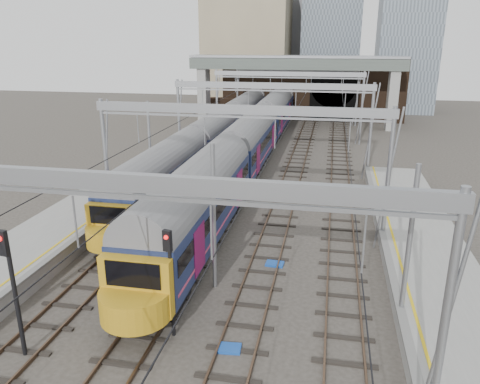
% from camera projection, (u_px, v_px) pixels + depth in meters
% --- Properties ---
extents(ground, '(160.00, 160.00, 0.00)m').
position_uv_depth(ground, '(204.00, 309.00, 20.53)').
color(ground, '#38332D').
rests_on(ground, ground).
extents(platform_left, '(4.32, 55.00, 1.12)m').
position_uv_depth(platform_left, '(29.00, 253.00, 24.55)').
color(platform_left, gray).
rests_on(platform_left, ground).
extents(platform_right, '(4.32, 47.00, 1.12)m').
position_uv_depth(platform_right, '(462.00, 347.00, 17.09)').
color(platform_right, gray).
rests_on(platform_right, ground).
extents(tracks, '(14.40, 80.00, 0.22)m').
position_uv_depth(tracks, '(258.00, 199.00, 34.51)').
color(tracks, '#4C3828').
rests_on(tracks, ground).
extents(overhead_line, '(16.80, 80.00, 8.00)m').
position_uv_depth(overhead_line, '(271.00, 99.00, 38.52)').
color(overhead_line, gray).
rests_on(overhead_line, ground).
extents(retaining_wall, '(28.00, 2.75, 9.00)m').
position_uv_depth(retaining_wall, '(308.00, 90.00, 67.34)').
color(retaining_wall, black).
rests_on(retaining_wall, ground).
extents(overbridge, '(28.00, 3.00, 9.25)m').
position_uv_depth(overbridge, '(296.00, 71.00, 61.16)').
color(overbridge, gray).
rests_on(overbridge, ground).
extents(city_skyline, '(37.50, 27.50, 60.00)m').
position_uv_depth(city_skyline, '(325.00, 3.00, 80.42)').
color(city_skyline, tan).
rests_on(city_skyline, ground).
extents(train_main, '(2.96, 68.41, 5.04)m').
position_uv_depth(train_main, '(264.00, 125.00, 49.57)').
color(train_main, black).
rests_on(train_main, ground).
extents(train_second, '(2.66, 61.61, 4.63)m').
position_uv_depth(train_second, '(232.00, 121.00, 52.83)').
color(train_second, black).
rests_on(train_second, ground).
extents(signal_near_left, '(0.38, 0.48, 5.12)m').
position_uv_depth(signal_near_left, '(11.00, 279.00, 16.52)').
color(signal_near_left, black).
rests_on(signal_near_left, ground).
extents(signal_near_centre, '(0.36, 0.46, 4.61)m').
position_uv_depth(signal_near_centre, '(170.00, 270.00, 17.75)').
color(signal_near_centre, black).
rests_on(signal_near_centre, ground).
extents(equip_cover_a, '(0.95, 0.71, 0.11)m').
position_uv_depth(equip_cover_a, '(229.00, 348.00, 17.83)').
color(equip_cover_a, '#1647A9').
rests_on(equip_cover_a, ground).
extents(equip_cover_b, '(1.12, 0.93, 0.11)m').
position_uv_depth(equip_cover_b, '(201.00, 249.00, 26.18)').
color(equip_cover_b, '#1647A9').
rests_on(equip_cover_b, ground).
extents(equip_cover_c, '(0.96, 0.71, 0.11)m').
position_uv_depth(equip_cover_c, '(275.00, 264.00, 24.52)').
color(equip_cover_c, '#1647A9').
rests_on(equip_cover_c, ground).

